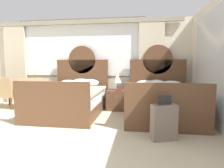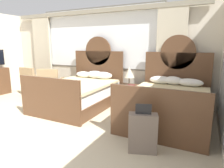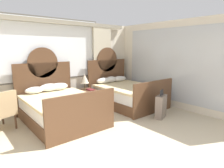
% 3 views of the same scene
% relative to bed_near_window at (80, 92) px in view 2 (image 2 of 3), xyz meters
% --- Properties ---
extents(wall_back_window, '(6.85, 0.22, 2.76)m').
position_rel_bed_near_window_xyz_m(wall_back_window, '(-0.10, 1.16, 1.07)').
color(wall_back_window, beige).
rests_on(wall_back_window, ground_plane).
extents(bed_near_window, '(1.65, 2.21, 1.88)m').
position_rel_bed_near_window_xyz_m(bed_near_window, '(0.00, 0.00, 0.00)').
color(bed_near_window, brown).
rests_on(bed_near_window, ground_plane).
extents(bed_near_mirror, '(1.65, 2.21, 1.88)m').
position_rel_bed_near_window_xyz_m(bed_near_mirror, '(2.33, -0.00, -0.00)').
color(bed_near_mirror, brown).
rests_on(bed_near_mirror, ground_plane).
extents(nightstand_between_beds, '(0.57, 0.60, 0.57)m').
position_rel_bed_near_window_xyz_m(nightstand_between_beds, '(1.16, 0.60, -0.11)').
color(nightstand_between_beds, brown).
rests_on(nightstand_between_beds, ground_plane).
extents(table_lamp_on_nightstand, '(0.27, 0.27, 0.49)m').
position_rel_bed_near_window_xyz_m(table_lamp_on_nightstand, '(1.16, 0.67, 0.52)').
color(table_lamp_on_nightstand, brown).
rests_on(table_lamp_on_nightstand, nightstand_between_beds).
extents(book_on_nightstand, '(0.18, 0.26, 0.03)m').
position_rel_bed_near_window_xyz_m(book_on_nightstand, '(1.25, 0.49, 0.19)').
color(book_on_nightstand, maroon).
rests_on(book_on_nightstand, nightstand_between_beds).
extents(armchair_by_window_left, '(0.80, 0.80, 0.93)m').
position_rel_bed_near_window_xyz_m(armchair_by_window_left, '(-1.32, 0.30, 0.11)').
color(armchair_by_window_left, tan).
rests_on(armchair_by_window_left, ground_plane).
extents(armchair_by_window_centre, '(0.67, 0.67, 0.93)m').
position_rel_bed_near_window_xyz_m(armchair_by_window_centre, '(-2.10, 0.29, 0.11)').
color(armchair_by_window_centre, tan).
rests_on(armchair_by_window_centre, ground_plane).
extents(suitcase_on_floor, '(0.47, 0.32, 0.78)m').
position_rel_bed_near_window_xyz_m(suitcase_on_floor, '(2.21, -1.49, -0.07)').
color(suitcase_on_floor, '#75665B').
rests_on(suitcase_on_floor, ground_plane).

